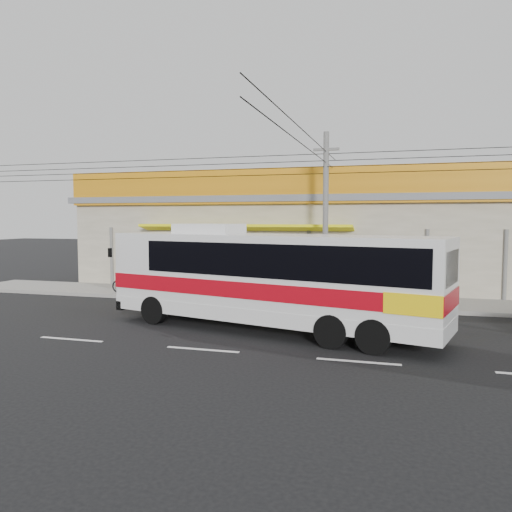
{
  "coord_description": "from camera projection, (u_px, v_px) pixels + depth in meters",
  "views": [
    {
      "loc": [
        4.89,
        -14.42,
        3.4
      ],
      "look_at": [
        0.15,
        2.0,
        2.14
      ],
      "focal_mm": 35.0,
      "sensor_mm": 36.0,
      "label": 1
    }
  ],
  "objects": [
    {
      "name": "coach_bus",
      "position": [
        273.0,
        274.0,
        15.03
      ],
      "size": [
        10.8,
        4.79,
        3.26
      ],
      "rotation": [
        0.0,
        0.0,
        -0.25
      ],
      "color": "silver",
      "rests_on": "ground"
    },
    {
      "name": "sidewalk",
      "position": [
        279.0,
        298.0,
        21.16
      ],
      "size": [
        30.0,
        3.2,
        0.15
      ],
      "primitive_type": "cube",
      "color": "slate",
      "rests_on": "ground"
    },
    {
      "name": "lane_markings",
      "position": [
        203.0,
        350.0,
        13.02
      ],
      "size": [
        50.0,
        0.12,
        0.01
      ],
      "primitive_type": null,
      "color": "silver",
      "rests_on": "ground"
    },
    {
      "name": "ground",
      "position": [
        233.0,
        329.0,
        15.42
      ],
      "size": [
        120.0,
        120.0,
        0.0
      ],
      "primitive_type": "plane",
      "color": "black",
      "rests_on": "ground"
    },
    {
      "name": "motorbike_dark",
      "position": [
        128.0,
        283.0,
        21.92
      ],
      "size": [
        1.53,
        0.55,
        0.9
      ],
      "primitive_type": "imported",
      "rotation": [
        0.0,
        0.0,
        1.66
      ],
      "color": "black",
      "rests_on": "sidewalk"
    },
    {
      "name": "motorbike_red",
      "position": [
        157.0,
        279.0,
        22.61
      ],
      "size": [
        2.22,
        1.13,
        1.11
      ],
      "primitive_type": "imported",
      "rotation": [
        0.0,
        0.0,
        1.38
      ],
      "color": "maroon",
      "rests_on": "sidewalk"
    },
    {
      "name": "utility_pole",
      "position": [
        326.0,
        163.0,
        19.61
      ],
      "size": [
        34.0,
        14.0,
        6.83
      ],
      "color": "#5F5F5D",
      "rests_on": "ground"
    },
    {
      "name": "storefront_building",
      "position": [
        303.0,
        240.0,
        26.31
      ],
      "size": [
        22.6,
        9.2,
        5.7
      ],
      "color": "gray",
      "rests_on": "ground"
    }
  ]
}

